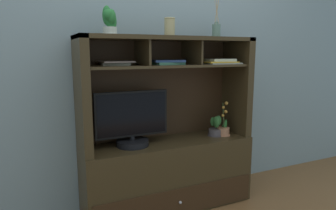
% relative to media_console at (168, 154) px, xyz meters
% --- Properties ---
extents(floor_plane, '(6.00, 6.00, 0.02)m').
position_rel_media_console_xyz_m(floor_plane, '(0.00, -0.01, -0.45)').
color(floor_plane, brown).
rests_on(floor_plane, ground).
extents(back_wall, '(6.00, 0.02, 2.80)m').
position_rel_media_console_xyz_m(back_wall, '(0.00, 0.23, 0.96)').
color(back_wall, '#83989E').
rests_on(back_wall, ground).
extents(media_console, '(1.38, 0.44, 1.38)m').
position_rel_media_console_xyz_m(media_console, '(0.00, 0.00, 0.00)').
color(media_console, '#3B2D19').
rests_on(media_console, ground).
extents(tv_monitor, '(0.57, 0.25, 0.42)m').
position_rel_media_console_xyz_m(tv_monitor, '(-0.30, -0.01, 0.30)').
color(tv_monitor, black).
rests_on(tv_monitor, media_console).
extents(potted_orchid, '(0.13, 0.13, 0.30)m').
position_rel_media_console_xyz_m(potted_orchid, '(0.50, -0.05, 0.17)').
color(potted_orchid, '#B97752').
rests_on(potted_orchid, media_console).
extents(potted_fern, '(0.13, 0.14, 0.17)m').
position_rel_media_console_xyz_m(potted_fern, '(0.44, -0.03, 0.18)').
color(potted_fern, '#504648').
rests_on(potted_fern, media_console).
extents(magazine_stack_left, '(0.31, 0.24, 0.04)m').
position_rel_media_console_xyz_m(magazine_stack_left, '(0.43, -0.06, 0.75)').
color(magazine_stack_left, gray).
rests_on(magazine_stack_left, media_console).
extents(magazine_stack_centre, '(0.25, 0.24, 0.03)m').
position_rel_media_console_xyz_m(magazine_stack_centre, '(-0.41, 0.02, 0.75)').
color(magazine_stack_centre, gray).
rests_on(magazine_stack_centre, media_console).
extents(magazine_stack_right, '(0.26, 0.22, 0.04)m').
position_rel_media_console_xyz_m(magazine_stack_right, '(-0.02, -0.03, 0.75)').
color(magazine_stack_right, '#44805E').
rests_on(magazine_stack_right, media_console).
extents(diffuser_bottle, '(0.07, 0.07, 0.32)m').
position_rel_media_console_xyz_m(diffuser_bottle, '(0.45, 0.01, 1.00)').
color(diffuser_bottle, slate).
rests_on(diffuser_bottle, media_console).
extents(potted_succulent, '(0.11, 0.11, 0.20)m').
position_rel_media_console_xyz_m(potted_succulent, '(-0.45, -0.02, 1.04)').
color(potted_succulent, beige).
rests_on(potted_succulent, media_console).
extents(ceramic_vase, '(0.08, 0.08, 0.14)m').
position_rel_media_console_xyz_m(ceramic_vase, '(0.00, -0.04, 1.01)').
color(ceramic_vase, tan).
rests_on(ceramic_vase, media_console).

